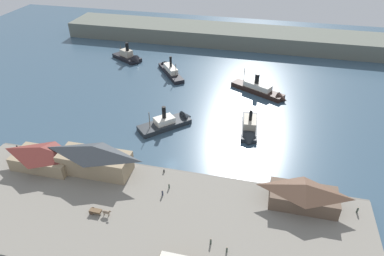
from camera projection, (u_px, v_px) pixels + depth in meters
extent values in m
plane|color=#385166|center=(171.00, 164.00, 103.22)|extent=(320.00, 320.00, 0.00)
cube|color=gray|center=(147.00, 217.00, 85.06)|extent=(110.00, 36.00, 1.20)
cube|color=#666159|center=(168.00, 170.00, 100.03)|extent=(110.00, 0.80, 1.00)
cube|color=#998466|center=(44.00, 160.00, 99.75)|extent=(17.29, 9.04, 4.08)
pyramid|color=maroon|center=(41.00, 151.00, 97.92)|extent=(17.63, 9.49, 2.53)
cube|color=#998466|center=(95.00, 163.00, 97.24)|extent=(20.26, 7.96, 5.99)
pyramid|color=#33383D|center=(93.00, 150.00, 94.81)|extent=(20.66, 8.36, 2.83)
cube|color=brown|center=(303.00, 198.00, 86.85)|extent=(16.83, 8.03, 4.24)
pyramid|color=brown|center=(305.00, 188.00, 85.00)|extent=(17.17, 8.43, 2.45)
cube|color=brown|center=(95.00, 211.00, 84.95)|extent=(2.97, 1.35, 0.50)
cylinder|color=#4C3828|center=(94.00, 209.00, 85.81)|extent=(1.20, 0.10, 1.20)
cylinder|color=#4C3828|center=(91.00, 213.00, 84.71)|extent=(1.20, 0.10, 1.20)
ellipsoid|color=#7A6651|center=(106.00, 212.00, 84.26)|extent=(2.00, 0.70, 0.90)
ellipsoid|color=#7A6651|center=(110.00, 211.00, 83.74)|extent=(0.70, 0.32, 0.44)
cylinder|color=#7A6651|center=(109.00, 214.00, 84.64)|extent=(0.16, 0.16, 1.00)
cylinder|color=#7A6651|center=(108.00, 215.00, 84.31)|extent=(0.16, 0.16, 1.00)
cylinder|color=#7A6651|center=(104.00, 213.00, 84.87)|extent=(0.16, 0.16, 1.00)
cylinder|color=#7A6651|center=(104.00, 214.00, 84.54)|extent=(0.16, 0.16, 1.00)
cylinder|color=#3D4C42|center=(227.00, 250.00, 75.62)|extent=(0.40, 0.40, 1.36)
sphere|color=#CCA889|center=(227.00, 248.00, 75.18)|extent=(0.25, 0.25, 0.25)
cylinder|color=#3D4C42|center=(169.00, 186.00, 92.56)|extent=(0.39, 0.39, 1.34)
sphere|color=#CCA889|center=(169.00, 184.00, 92.12)|extent=(0.25, 0.25, 0.25)
cylinder|color=#33384C|center=(162.00, 193.00, 90.26)|extent=(0.44, 0.44, 1.50)
sphere|color=#CCA889|center=(162.00, 191.00, 89.77)|extent=(0.27, 0.27, 0.27)
cylinder|color=#3D4C42|center=(357.00, 210.00, 85.23)|extent=(0.43, 0.43, 1.48)
sphere|color=#CCA889|center=(358.00, 208.00, 84.75)|extent=(0.27, 0.27, 0.27)
cylinder|color=#3D4C42|center=(211.00, 242.00, 77.43)|extent=(0.43, 0.43, 1.45)
sphere|color=#CCA889|center=(211.00, 239.00, 76.95)|extent=(0.27, 0.27, 0.27)
cylinder|color=black|center=(17.00, 147.00, 107.74)|extent=(0.44, 0.44, 0.90)
cylinder|color=black|center=(164.00, 171.00, 98.12)|extent=(0.44, 0.44, 0.90)
cube|color=#23282D|center=(249.00, 127.00, 118.93)|extent=(6.82, 18.49, 1.56)
cone|color=#23282D|center=(249.00, 142.00, 111.48)|extent=(5.12, 3.63, 4.88)
cube|color=#B2A893|center=(250.00, 122.00, 117.84)|extent=(4.77, 7.79, 2.41)
cylinder|color=black|center=(251.00, 115.00, 115.58)|extent=(1.12, 1.12, 3.97)
cylinder|color=brown|center=(250.00, 112.00, 121.78)|extent=(0.24, 0.24, 4.34)
cube|color=#23282D|center=(165.00, 125.00, 119.81)|extent=(17.64, 17.56, 1.76)
cone|color=#23282D|center=(187.00, 117.00, 123.82)|extent=(6.42, 6.44, 5.76)
cube|color=silver|center=(164.00, 120.00, 118.75)|extent=(7.82, 7.80, 2.06)
cylinder|color=black|center=(164.00, 112.00, 117.00)|extent=(1.38, 1.38, 4.31)
cylinder|color=brown|center=(149.00, 120.00, 115.30)|extent=(0.24, 0.24, 5.84)
cube|color=black|center=(257.00, 90.00, 141.41)|extent=(22.70, 15.27, 1.95)
cone|color=black|center=(282.00, 99.00, 135.07)|extent=(5.79, 5.95, 4.54)
cube|color=silver|center=(258.00, 86.00, 140.26)|extent=(12.17, 9.02, 2.19)
cylinder|color=black|center=(257.00, 79.00, 138.93)|extent=(1.79, 1.79, 3.96)
cylinder|color=brown|center=(244.00, 76.00, 142.77)|extent=(0.24, 0.24, 6.90)
cube|color=black|center=(127.00, 58.00, 171.15)|extent=(16.92, 13.76, 1.76)
cone|color=black|center=(137.00, 62.00, 166.59)|extent=(5.49, 6.59, 5.98)
cube|color=#B2A893|center=(126.00, 53.00, 169.78)|extent=(6.94, 6.20, 3.17)
cylinder|color=black|center=(127.00, 47.00, 167.22)|extent=(1.66, 1.66, 3.91)
cylinder|color=brown|center=(121.00, 50.00, 172.21)|extent=(0.24, 0.24, 4.28)
cube|color=black|center=(171.00, 73.00, 156.16)|extent=(16.77, 20.44, 1.72)
cone|color=black|center=(163.00, 64.00, 164.61)|extent=(5.65, 5.62, 4.09)
cube|color=silver|center=(171.00, 69.00, 155.06)|extent=(8.85, 10.30, 2.27)
cylinder|color=black|center=(171.00, 62.00, 152.90)|extent=(1.06, 1.06, 4.79)
cylinder|color=brown|center=(176.00, 70.00, 148.97)|extent=(0.24, 0.24, 5.94)
cube|color=#60665B|center=(226.00, 35.00, 190.17)|extent=(180.00, 24.00, 8.00)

